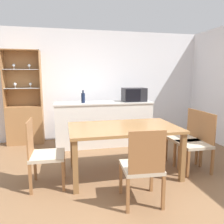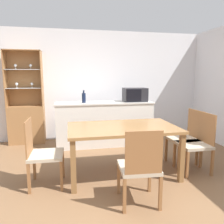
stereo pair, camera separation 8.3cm
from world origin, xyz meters
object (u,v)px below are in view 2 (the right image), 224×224
Objects in this scene: microwave at (135,95)px; wine_bottle at (84,98)px; dining_table at (122,132)px; dining_chair_head_near at (140,167)px; dining_chair_side_left_near at (42,153)px; dining_chair_side_right_far at (186,138)px; dining_chair_side_right_near at (196,143)px; display_cabinet at (27,117)px.

wine_bottle is at bearing -179.22° from microwave.
dining_chair_head_near is (-0.00, -0.84, -0.20)m from dining_table.
dining_chair_side_left_near is 2.50m from microwave.
dining_chair_head_near is 1.00× the size of dining_chair_side_right_far.
dining_chair_side_left_near is 1.00× the size of dining_chair_side_right_near.
dining_chair_side_left_near is at bearing 93.40° from dining_chair_side_right_far.
dining_chair_side_right_far is (1.17, 1.00, 0.00)m from dining_chair_head_near.
microwave is at bearing 78.30° from dining_chair_head_near.
dining_chair_side_left_near reaches higher than dining_table.
display_cabinet reaches higher than microwave.
dining_chair_side_left_near is 2.33m from dining_chair_side_right_near.
display_cabinet reaches higher than dining_chair_head_near.
dining_chair_head_near is (1.72, -2.81, -0.13)m from display_cabinet.
dining_chair_side_right_near is 3.57× the size of wine_bottle.
dining_table is 0.87m from dining_chair_head_near.
dining_chair_head_near is 2.48m from microwave.
dining_chair_side_left_near is at bearing -113.35° from wine_bottle.
dining_chair_side_right_far is (-0.00, 0.30, 0.00)m from dining_chair_side_right_near.
dining_table is 1.19m from dining_chair_side_right_far.
dining_chair_side_right_near is 0.30m from dining_chair_side_right_far.
dining_chair_side_right_near is (1.17, 0.69, 0.00)m from dining_chair_head_near.
dining_chair_side_right_far is (1.16, 0.15, -0.20)m from dining_table.
dining_chair_head_near is at bearing -58.54° from display_cabinet.
dining_chair_side_right_near is (1.16, -0.15, -0.20)m from dining_table.
wine_bottle is (-0.47, 2.29, 0.59)m from dining_chair_head_near.
wine_bottle reaches higher than dining_chair_side_left_near.
dining_chair_side_right_far is at bearing 7.47° from dining_table.
dining_chair_side_left_near is 1.00× the size of dining_chair_head_near.
dining_chair_side_right_near is at bearing 176.07° from dining_chair_side_right_far.
microwave is (-0.52, 1.31, 0.63)m from dining_chair_side_right_far.
microwave reaches higher than dining_chair_side_left_near.
wine_bottle is at bearing 158.03° from dining_chair_side_left_near.
dining_chair_side_right_near is 1.86× the size of microwave.
microwave is at bearing 18.24° from dining_chair_side_right_near.
microwave is 1.12m from wine_bottle.
dining_chair_side_right_near is at bearing -72.16° from microwave.
dining_table is 3.25× the size of microwave.
dining_chair_side_left_near is at bearing -172.76° from dining_table.
dining_chair_head_near is at bearing -78.40° from wine_bottle.
dining_chair_side_left_near is 2.34m from dining_chair_side_right_far.
dining_chair_side_left_near is at bearing 90.36° from dining_chair_side_right_near.
dining_table is at bearing 83.08° from dining_chair_side_right_near.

